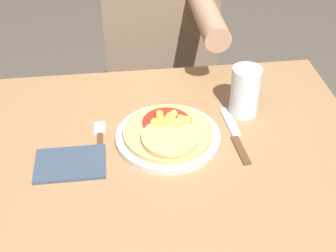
{
  "coord_description": "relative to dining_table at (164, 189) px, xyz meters",
  "views": [
    {
      "loc": [
        -0.09,
        -0.83,
        1.45
      ],
      "look_at": [
        0.02,
        0.04,
        0.77
      ],
      "focal_mm": 50.0,
      "sensor_mm": 36.0,
      "label": 1
    }
  ],
  "objects": [
    {
      "name": "dining_table",
      "position": [
        0.0,
        0.0,
        0.0
      ],
      "size": [
        0.98,
        0.72,
        0.73
      ],
      "color": "#9E754C",
      "rests_on": "ground_plane"
    },
    {
      "name": "pizza",
      "position": [
        0.02,
        0.03,
        0.16
      ],
      "size": [
        0.21,
        0.21,
        0.04
      ],
      "color": "tan",
      "rests_on": "plate"
    },
    {
      "name": "knife",
      "position": [
        0.18,
        0.03,
        0.14
      ],
      "size": [
        0.03,
        0.22,
        0.0
      ],
      "color": "brown",
      "rests_on": "dining_table"
    },
    {
      "name": "drinking_glass",
      "position": [
        0.22,
        0.12,
        0.2
      ],
      "size": [
        0.07,
        0.07,
        0.13
      ],
      "color": "silver",
      "rests_on": "dining_table"
    },
    {
      "name": "plate",
      "position": [
        0.02,
        0.04,
        0.14
      ],
      "size": [
        0.25,
        0.25,
        0.01
      ],
      "color": "beige",
      "rests_on": "dining_table"
    },
    {
      "name": "napkin",
      "position": [
        -0.21,
        -0.03,
        0.14
      ],
      "size": [
        0.16,
        0.11,
        0.01
      ],
      "color": "#38475B",
      "rests_on": "dining_table"
    },
    {
      "name": "fork",
      "position": [
        -0.15,
        0.05,
        0.14
      ],
      "size": [
        0.03,
        0.18,
        0.0
      ],
      "color": "brown",
      "rests_on": "dining_table"
    },
    {
      "name": "person_diner",
      "position": [
        0.06,
        0.61,
        0.1
      ],
      "size": [
        0.37,
        0.52,
        1.21
      ],
      "color": "#2D2D38",
      "rests_on": "ground_plane"
    }
  ]
}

